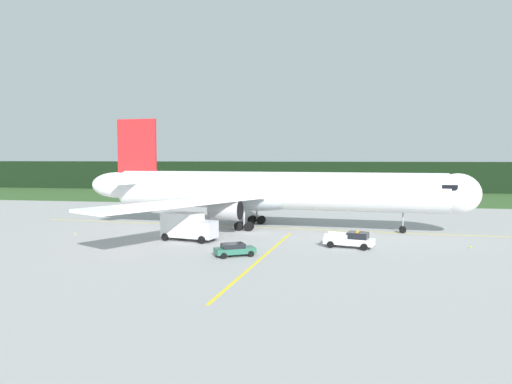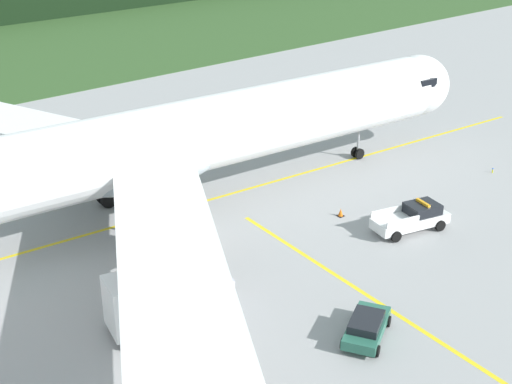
{
  "view_description": "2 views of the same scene",
  "coord_description": "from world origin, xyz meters",
  "px_view_note": "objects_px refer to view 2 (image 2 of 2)",
  "views": [
    {
      "loc": [
        11.19,
        -60.3,
        9.91
      ],
      "look_at": [
        -0.09,
        3.97,
        5.06
      ],
      "focal_mm": 32.87,
      "sensor_mm": 36.0,
      "label": 1
    },
    {
      "loc": [
        -23.64,
        -35.57,
        22.64
      ],
      "look_at": [
        5.6,
        -0.44,
        2.05
      ],
      "focal_mm": 50.93,
      "sensor_mm": 36.0,
      "label": 2
    }
  ],
  "objects_px": {
    "apron_cone": "(341,212)",
    "catering_truck": "(165,297)",
    "airliner": "(165,144)",
    "ops_pickup_truck": "(413,218)",
    "staff_car": "(366,326)"
  },
  "relations": [
    {
      "from": "airliner",
      "to": "staff_car",
      "type": "bearing_deg",
      "value": -91.55
    },
    {
      "from": "ops_pickup_truck",
      "to": "staff_car",
      "type": "xyz_separation_m",
      "value": [
        -11.66,
        -6.43,
        -0.2
      ]
    },
    {
      "from": "staff_car",
      "to": "ops_pickup_truck",
      "type": "bearing_deg",
      "value": 28.89
    },
    {
      "from": "airliner",
      "to": "ops_pickup_truck",
      "type": "bearing_deg",
      "value": -49.37
    },
    {
      "from": "apron_cone",
      "to": "catering_truck",
      "type": "bearing_deg",
      "value": -168.77
    },
    {
      "from": "ops_pickup_truck",
      "to": "apron_cone",
      "type": "height_order",
      "value": "ops_pickup_truck"
    },
    {
      "from": "staff_car",
      "to": "airliner",
      "type": "bearing_deg",
      "value": 88.45
    },
    {
      "from": "ops_pickup_truck",
      "to": "catering_truck",
      "type": "xyz_separation_m",
      "value": [
        -19.06,
        1.22,
        0.85
      ]
    },
    {
      "from": "staff_car",
      "to": "apron_cone",
      "type": "bearing_deg",
      "value": 49.38
    },
    {
      "from": "ops_pickup_truck",
      "to": "catering_truck",
      "type": "distance_m",
      "value": 19.12
    },
    {
      "from": "airliner",
      "to": "catering_truck",
      "type": "xyz_separation_m",
      "value": [
        -7.92,
        -11.76,
        -3.39
      ]
    },
    {
      "from": "ops_pickup_truck",
      "to": "catering_truck",
      "type": "height_order",
      "value": "catering_truck"
    },
    {
      "from": "airliner",
      "to": "ops_pickup_truck",
      "type": "relative_size",
      "value": 9.81
    },
    {
      "from": "ops_pickup_truck",
      "to": "apron_cone",
      "type": "distance_m",
      "value": 5.12
    },
    {
      "from": "apron_cone",
      "to": "airliner",
      "type": "bearing_deg",
      "value": 136.64
    }
  ]
}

